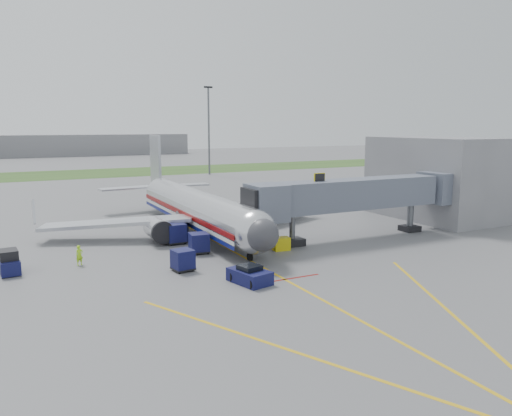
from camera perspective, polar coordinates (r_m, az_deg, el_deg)
name	(u,v)px	position (r m, az deg, el deg)	size (l,w,h in m)	color
ground	(261,266)	(41.32, 0.52, -6.68)	(400.00, 400.00, 0.00)	#565659
grass_strip	(90,174)	(127.12, -18.44, 3.76)	(300.00, 25.00, 0.01)	#2D4C1E
apron_markings	(309,293)	(35.21, 6.12, -9.61)	(21.52, 50.00, 0.01)	gold
airliner	(196,208)	(54.43, -6.84, 0.03)	(32.10, 35.67, 10.25)	silver
jet_bridge	(351,195)	(51.34, 10.79, 1.43)	(25.30, 4.00, 6.90)	slate
terminal	(437,178)	(66.45, 19.98, 3.27)	(10.00, 16.00, 10.00)	slate
light_mast_right	(209,128)	(118.45, -5.42, 9.04)	(2.00, 0.44, 20.40)	#595B60
distant_terminal	(28,146)	(205.59, -24.60, 6.48)	(120.00, 14.00, 8.00)	slate
pushback_tug	(250,275)	(37.00, -0.74, -7.70)	(2.66, 3.59, 1.34)	#0E0E3E
baggage_tug	(9,263)	(43.68, -26.37, -5.65)	(1.62, 2.81, 1.90)	#0E0E3E
baggage_cart_a	(199,243)	(45.56, -6.53, -4.00)	(1.89, 1.89, 1.83)	#0E0E3E
baggage_cart_b	(183,260)	(40.32, -8.37, -5.90)	(1.79, 1.79, 1.70)	#0E0E3E
baggage_cart_c	(175,233)	(49.49, -9.20, -2.89)	(1.89, 1.89, 1.98)	#0E0E3E
belt_loader	(181,232)	(51.99, -8.56, -2.76)	(2.77, 4.99, 2.36)	#0E0E3E
ground_power_cart	(281,244)	(46.43, 2.89, -4.12)	(1.62, 1.16, 1.22)	#C9BA0B
ramp_worker	(79,255)	(43.95, -19.53, -5.11)	(0.61, 0.40, 1.68)	#A3E81B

